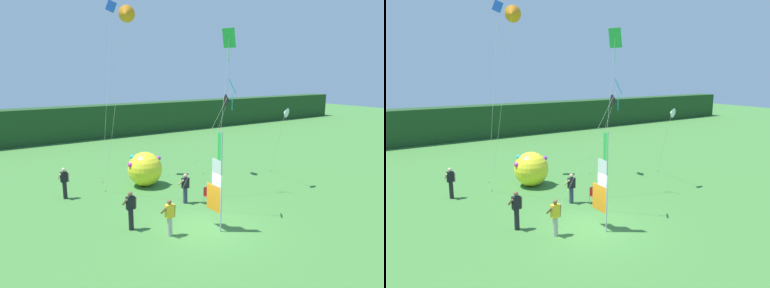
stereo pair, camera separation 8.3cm
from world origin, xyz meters
The scene contains 15 objects.
ground_plane centered at (0.00, 0.00, 0.00)m, with size 120.00×120.00×0.00m, color #3D7533.
distant_treeline centered at (0.00, 24.31, 1.68)m, with size 80.00×2.40×3.36m, color #1E421E.
banner_flag centered at (0.15, -0.36, 2.09)m, with size 0.06×1.03×4.36m.
person_near_banner centered at (0.73, 3.03, 0.84)m, with size 0.55×0.48×1.59m.
person_mid_field centered at (-4.29, 7.19, 0.91)m, with size 0.55×0.48×1.71m.
person_far_left centered at (-2.93, 1.65, 0.92)m, with size 0.55×0.48×1.73m.
person_far_right centered at (-1.84, 0.22, 0.84)m, with size 0.55×0.48×1.59m.
inflatable_balloon centered at (0.30, 6.82, 1.03)m, with size 2.12×2.06×2.06m.
folding_chair centered at (1.71, 2.28, 0.51)m, with size 0.51×0.51×0.89m.
kite_blue_box_0 centered at (-0.11, 10.06, 10.57)m, with size 1.94×1.69×11.02m.
kite_black_delta_1 centered at (5.97, 6.12, 4.89)m, with size 1.70×1.16×5.31m.
kite_cyan_diamond_2 centered at (1.50, 0.62, 5.67)m, with size 2.03×2.70×6.41m.
kite_green_diamond_3 centered at (3.54, 3.19, 8.07)m, with size 1.39×0.85×8.94m.
kite_orange_delta_4 centered at (-1.56, 4.57, 9.33)m, with size 0.99×2.94×9.79m.
kite_white_delta_5 centered at (7.03, 2.18, 4.39)m, with size 2.27×2.95×4.72m.
Camera 2 is at (-8.60, -11.70, 6.65)m, focal length 33.05 mm.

